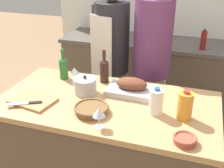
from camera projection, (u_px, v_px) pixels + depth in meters
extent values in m
cube|color=brown|center=(107.00, 154.00, 2.17)|extent=(1.49, 0.78, 0.86)
cube|color=tan|center=(107.00, 104.00, 1.97)|extent=(1.54, 0.80, 0.04)
cube|color=brown|center=(147.00, 78.00, 3.44)|extent=(1.96, 0.58, 0.87)
cube|color=#56514C|center=(149.00, 42.00, 3.24)|extent=(2.03, 0.60, 0.04)
cube|color=silver|center=(157.00, 3.00, 3.37)|extent=(2.53, 0.10, 2.55)
cube|color=#BCBCC1|center=(131.00, 91.00, 2.06)|extent=(0.36, 0.24, 0.04)
ellipsoid|color=brown|center=(132.00, 84.00, 2.04)|extent=(0.23, 0.14, 0.08)
cylinder|color=brown|center=(91.00, 110.00, 1.82)|extent=(0.21, 0.21, 0.04)
torus|color=brown|center=(91.00, 107.00, 1.82)|extent=(0.23, 0.23, 0.02)
cube|color=#AD7F51|center=(33.00, 101.00, 1.96)|extent=(0.33, 0.25, 0.02)
cylinder|color=#B7B7BC|center=(85.00, 86.00, 2.06)|extent=(0.17, 0.17, 0.10)
cylinder|color=#B7B7BC|center=(85.00, 79.00, 2.03)|extent=(0.17, 0.17, 0.01)
sphere|color=black|center=(85.00, 77.00, 2.03)|extent=(0.02, 0.02, 0.02)
cylinder|color=#A84C38|center=(185.00, 140.00, 1.54)|extent=(0.12, 0.12, 0.03)
torus|color=#A84C38|center=(185.00, 138.00, 1.53)|extent=(0.13, 0.13, 0.02)
cylinder|color=orange|center=(185.00, 106.00, 1.73)|extent=(0.09, 0.09, 0.18)
cylinder|color=red|center=(187.00, 92.00, 1.69)|extent=(0.04, 0.04, 0.02)
cylinder|color=white|center=(156.00, 102.00, 1.79)|extent=(0.09, 0.09, 0.17)
cylinder|color=#3360B2|center=(157.00, 89.00, 1.75)|extent=(0.04, 0.04, 0.02)
cylinder|color=#381E19|center=(104.00, 72.00, 2.22)|extent=(0.07, 0.07, 0.17)
cone|color=#381E19|center=(104.00, 61.00, 2.17)|extent=(0.07, 0.07, 0.03)
cylinder|color=#381E19|center=(104.00, 54.00, 2.15)|extent=(0.03, 0.03, 0.07)
cylinder|color=#28662D|center=(64.00, 69.00, 2.28)|extent=(0.07, 0.07, 0.16)
cone|color=#28662D|center=(63.00, 59.00, 2.24)|extent=(0.07, 0.07, 0.03)
cylinder|color=#28662D|center=(62.00, 53.00, 2.22)|extent=(0.03, 0.03, 0.07)
cylinder|color=silver|center=(99.00, 127.00, 1.68)|extent=(0.06, 0.06, 0.00)
cylinder|color=silver|center=(99.00, 121.00, 1.66)|extent=(0.01, 0.01, 0.07)
cone|color=silver|center=(99.00, 112.00, 1.64)|extent=(0.08, 0.08, 0.05)
cylinder|color=silver|center=(75.00, 82.00, 2.24)|extent=(0.06, 0.06, 0.00)
cylinder|color=silver|center=(75.00, 78.00, 2.22)|extent=(0.01, 0.01, 0.07)
cone|color=silver|center=(74.00, 71.00, 2.20)|extent=(0.08, 0.08, 0.05)
cube|color=#B7B7BC|center=(18.00, 104.00, 1.89)|extent=(0.14, 0.09, 0.01)
cube|color=black|center=(35.00, 103.00, 1.91)|extent=(0.09, 0.06, 0.01)
cube|color=#333842|center=(100.00, 31.00, 3.48)|extent=(0.18, 0.14, 0.06)
cylinder|color=#B7B7BC|center=(98.00, 24.00, 3.45)|extent=(0.13, 0.13, 0.11)
cube|color=#333842|center=(105.00, 21.00, 3.41)|extent=(0.05, 0.08, 0.19)
cube|color=#333842|center=(100.00, 9.00, 3.37)|extent=(0.17, 0.08, 0.10)
cylinder|color=#B28E2D|center=(155.00, 34.00, 3.15)|extent=(0.06, 0.06, 0.17)
cylinder|color=black|center=(156.00, 26.00, 3.11)|extent=(0.03, 0.03, 0.02)
cylinder|color=maroon|center=(203.00, 40.00, 2.90)|extent=(0.06, 0.06, 0.19)
cylinder|color=black|center=(205.00, 30.00, 2.85)|extent=(0.02, 0.02, 0.02)
cylinder|color=#332D28|center=(156.00, 33.00, 3.25)|extent=(0.05, 0.05, 0.15)
cylinder|color=black|center=(156.00, 25.00, 3.22)|extent=(0.02, 0.02, 0.02)
cube|color=beige|center=(112.00, 105.00, 2.92)|extent=(0.30, 0.26, 0.79)
cylinder|color=#28282D|center=(112.00, 38.00, 2.61)|extent=(0.32, 0.32, 0.65)
cube|color=silver|center=(101.00, 61.00, 2.59)|extent=(0.24, 0.11, 0.83)
cube|color=beige|center=(148.00, 112.00, 2.77)|extent=(0.28, 0.20, 0.82)
cylinder|color=#663360|center=(153.00, 38.00, 2.45)|extent=(0.34, 0.34, 0.68)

